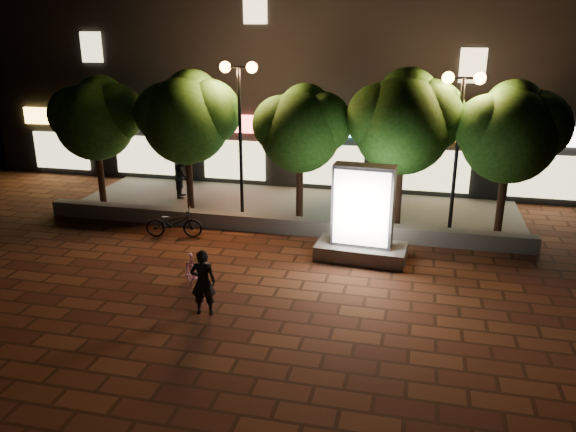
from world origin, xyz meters
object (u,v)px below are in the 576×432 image
(scooter_pink, at_px, (195,274))
(scooter_parked, at_px, (174,223))
(rider, at_px, (203,282))
(pedestrian, at_px, (183,176))
(tree_far_right, at_px, (512,129))
(tree_mid, at_px, (302,126))
(street_lamp_left, at_px, (239,100))
(tree_right, at_px, (405,119))
(ad_kiosk, at_px, (362,222))
(tree_left, at_px, (188,115))
(street_lamp_right, at_px, (461,111))
(tree_far_left, at_px, (97,116))

(scooter_pink, relative_size, scooter_parked, 0.85)
(rider, bearing_deg, pedestrian, -75.96)
(tree_far_right, xyz_separation_m, rider, (-7.29, -7.17, -2.57))
(tree_mid, xyz_separation_m, street_lamp_left, (-2.05, -0.26, 0.81))
(scooter_parked, bearing_deg, pedestrian, 7.72)
(scooter_pink, bearing_deg, tree_far_right, -3.05)
(tree_mid, distance_m, scooter_parked, 5.22)
(tree_right, distance_m, ad_kiosk, 4.03)
(street_lamp_left, xyz_separation_m, scooter_parked, (-1.48, -2.42, -3.56))
(tree_left, distance_m, ad_kiosk, 7.47)
(scooter_parked, bearing_deg, tree_mid, -64.11)
(ad_kiosk, distance_m, scooter_parked, 5.98)
(tree_left, height_order, street_lamp_right, street_lamp_right)
(tree_far_left, bearing_deg, rider, -46.91)
(tree_mid, height_order, scooter_pink, tree_mid)
(tree_far_left, distance_m, ad_kiosk, 10.59)
(street_lamp_left, height_order, scooter_pink, street_lamp_left)
(tree_far_left, relative_size, rider, 2.91)
(street_lamp_right, bearing_deg, ad_kiosk, -132.29)
(ad_kiosk, bearing_deg, scooter_pink, -141.94)
(scooter_pink, bearing_deg, rider, -98.87)
(tree_far_right, distance_m, rider, 10.55)
(scooter_pink, xyz_separation_m, scooter_parked, (-2.07, 3.40, 0.01))
(rider, xyz_separation_m, pedestrian, (-4.11, 8.44, 0.12))
(street_lamp_left, relative_size, street_lamp_right, 1.04)
(tree_right, xyz_separation_m, ad_kiosk, (-0.91, -3.07, -2.45))
(tree_left, bearing_deg, tree_right, 0.00)
(tree_right, distance_m, scooter_pink, 8.33)
(street_lamp_left, xyz_separation_m, rider, (1.26, -6.91, -3.23))
(tree_far_left, bearing_deg, scooter_parked, -34.09)
(street_lamp_left, relative_size, scooter_parked, 2.90)
(tree_far_right, bearing_deg, pedestrian, 173.65)
(rider, relative_size, scooter_parked, 0.89)
(tree_mid, bearing_deg, tree_far_right, 0.00)
(tree_far_left, xyz_separation_m, tree_mid, (7.50, -0.00, -0.08))
(street_lamp_right, height_order, scooter_parked, street_lamp_right)
(tree_mid, relative_size, rider, 2.83)
(street_lamp_right, distance_m, rider, 9.50)
(tree_far_left, height_order, tree_mid, tree_far_left)
(tree_far_right, height_order, street_lamp_right, street_lamp_right)
(tree_far_right, distance_m, street_lamp_left, 8.58)
(tree_far_left, distance_m, tree_far_right, 14.00)
(street_lamp_right, bearing_deg, tree_mid, 176.96)
(tree_far_left, bearing_deg, ad_kiosk, -17.21)
(scooter_parked, xyz_separation_m, pedestrian, (-1.36, 3.95, 0.44))
(street_lamp_left, height_order, ad_kiosk, street_lamp_left)
(tree_mid, bearing_deg, street_lamp_right, -3.04)
(scooter_parked, bearing_deg, street_lamp_left, -42.80)
(tree_far_left, bearing_deg, street_lamp_left, -2.76)
(tree_far_left, relative_size, ad_kiosk, 1.68)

